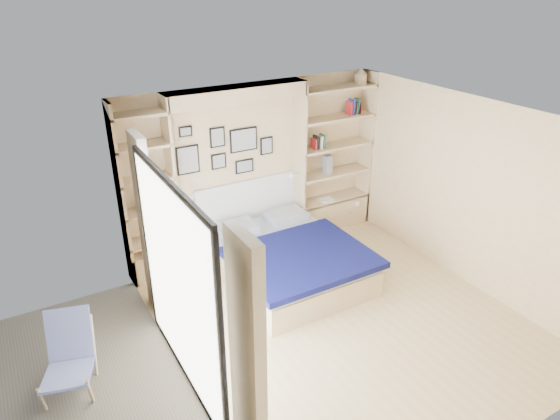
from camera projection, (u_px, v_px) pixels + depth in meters
ground at (339, 317)px, 6.17m from camera, size 4.50×4.50×0.00m
room_shell at (253, 201)px, 6.71m from camera, size 4.50×4.50×4.50m
bed at (287, 258)px, 6.90m from camera, size 1.77×2.20×1.07m
photo_gallery at (225, 150)px, 7.00m from camera, size 1.48×0.02×0.82m
reading_lamps at (242, 186)px, 7.12m from camera, size 1.92×0.12×0.15m
shelf_decor at (329, 127)px, 7.59m from camera, size 3.59×0.23×2.03m
deck_chair at (69, 355)px, 5.03m from camera, size 0.66×0.87×0.78m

